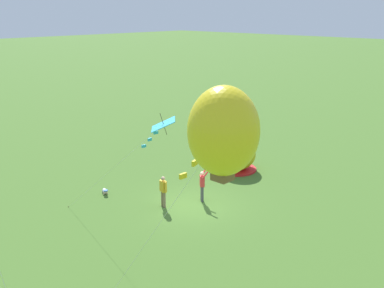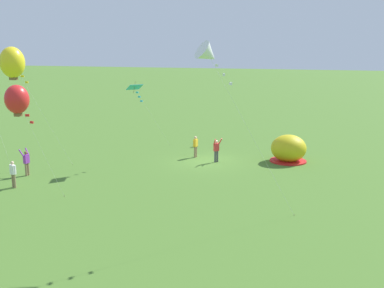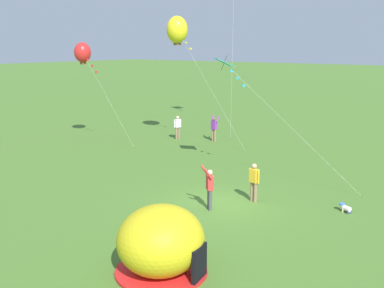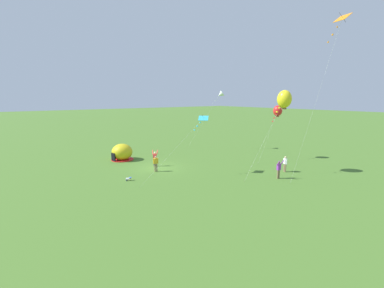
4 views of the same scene
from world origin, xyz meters
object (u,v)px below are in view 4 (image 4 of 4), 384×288
at_px(person_arms_raised, 279,169).
at_px(person_flying_kite, 155,158).
at_px(popup_tent, 122,152).
at_px(toddler_crawling, 129,179).
at_px(kite_orange, 340,23).
at_px(kite_red, 278,111).
at_px(person_near_tent, 156,163).
at_px(kite_white, 220,95).
at_px(kite_cyan, 202,120).
at_px(person_far_back, 285,163).
at_px(kite_yellow, 284,99).

xyz_separation_m(person_arms_raised, person_flying_kite, (-11.51, -7.53, 0.00)).
bearing_deg(popup_tent, toddler_crawling, -18.33).
xyz_separation_m(toddler_crawling, kite_orange, (12.43, 13.22, 13.64)).
xyz_separation_m(kite_orange, kite_red, (-9.56, 6.20, -7.57)).
height_order(person_near_tent, kite_white, kite_white).
height_order(person_flying_kite, kite_cyan, kite_cyan).
bearing_deg(person_far_back, kite_white, 167.66).
height_order(person_far_back, person_flying_kite, person_flying_kite).
bearing_deg(kite_orange, person_arms_raised, -165.55).
bearing_deg(kite_orange, person_flying_kite, -151.15).
xyz_separation_m(person_near_tent, kite_orange, (13.57, 9.57, 12.86)).
bearing_deg(popup_tent, person_arms_raised, 29.27).
distance_m(toddler_crawling, person_near_tent, 3.91).
relative_size(toddler_crawling, person_flying_kite, 0.29).
bearing_deg(toddler_crawling, person_flying_kite, 123.97).
bearing_deg(person_arms_raised, popup_tent, -150.73).
xyz_separation_m(person_flying_kite, kite_cyan, (5.42, 2.63, 4.67)).
bearing_deg(person_near_tent, person_flying_kite, 153.51).
xyz_separation_m(kite_yellow, kite_white, (-13.10, 3.27, 0.58)).
bearing_deg(kite_yellow, toddler_crawling, -116.02).
xyz_separation_m(popup_tent, kite_yellow, (15.42, 11.64, 6.78)).
relative_size(person_flying_kite, kite_yellow, 0.22).
height_order(person_far_back, kite_white, kite_white).
distance_m(popup_tent, toddler_crawling, 8.87).
bearing_deg(kite_red, person_arms_raised, -52.75).
bearing_deg(person_far_back, popup_tent, -142.89).
bearing_deg(person_far_back, person_arms_raised, -69.30).
height_order(kite_white, kite_cyan, kite_white).
distance_m(person_far_back, kite_yellow, 6.83).
bearing_deg(kite_white, kite_orange, -13.56).
bearing_deg(kite_cyan, popup_tent, -157.16).
bearing_deg(toddler_crawling, kite_white, 108.94).
bearing_deg(kite_red, popup_tent, -124.09).
bearing_deg(kite_orange, popup_tent, -153.36).
bearing_deg(person_near_tent, kite_white, 109.34).
bearing_deg(kite_yellow, kite_cyan, -123.62).
xyz_separation_m(popup_tent, kite_orange, (20.82, 10.44, 12.83)).
relative_size(person_near_tent, person_far_back, 1.00).
xyz_separation_m(kite_orange, kite_cyan, (-10.14, -5.95, -8.16)).
bearing_deg(kite_cyan, person_arms_raised, 38.82).
distance_m(person_arms_raised, person_flying_kite, 13.76).
height_order(person_far_back, kite_cyan, kite_cyan).
distance_m(person_near_tent, kite_orange, 21.00).
distance_m(kite_red, kite_cyan, 12.17).
bearing_deg(kite_red, kite_orange, -32.95).
bearing_deg(kite_red, kite_yellow, -50.23).
bearing_deg(kite_orange, kite_yellow, 167.52).
height_order(kite_red, kite_white, kite_white).
height_order(toddler_crawling, person_far_back, person_far_back).
distance_m(popup_tent, person_arms_raised, 19.22).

